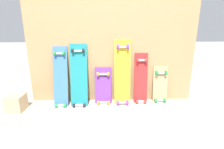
# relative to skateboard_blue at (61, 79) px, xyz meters

# --- Properties ---
(ground_plane) EXTENTS (12.00, 12.00, 0.00)m
(ground_plane) POSITION_rel_skateboard_blue_xyz_m (0.67, 0.06, -0.35)
(ground_plane) COLOR #B2AAA0
(plywood_wall_panel) EXTENTS (2.21, 0.04, 1.41)m
(plywood_wall_panel) POSITION_rel_skateboard_blue_xyz_m (0.67, 0.13, 0.36)
(plywood_wall_panel) COLOR tan
(plywood_wall_panel) RESTS_ON ground
(skateboard_blue) EXTENTS (0.18, 0.24, 0.84)m
(skateboard_blue) POSITION_rel_skateboard_blue_xyz_m (0.00, 0.00, 0.00)
(skateboard_blue) COLOR #386BAD
(skateboard_blue) RESTS_ON ground
(skateboard_teal) EXTENTS (0.22, 0.25, 0.87)m
(skateboard_teal) POSITION_rel_skateboard_blue_xyz_m (0.24, 0.00, 0.02)
(skateboard_teal) COLOR #197A7F
(skateboard_teal) RESTS_ON ground
(skateboard_purple) EXTENTS (0.22, 0.18, 0.56)m
(skateboard_purple) POSITION_rel_skateboard_blue_xyz_m (0.56, 0.03, -0.14)
(skateboard_purple) COLOR #6B338C
(skateboard_purple) RESTS_ON ground
(skateboard_yellow) EXTENTS (0.21, 0.21, 0.91)m
(skateboard_yellow) POSITION_rel_skateboard_blue_xyz_m (0.81, 0.03, 0.05)
(skateboard_yellow) COLOR gold
(skateboard_yellow) RESTS_ON ground
(skateboard_red) EXTENTS (0.18, 0.16, 0.74)m
(skateboard_red) POSITION_rel_skateboard_blue_xyz_m (1.07, 0.04, -0.05)
(skateboard_red) COLOR #B22626
(skateboard_red) RESTS_ON ground
(skateboard_natural) EXTENTS (0.20, 0.14, 0.57)m
(skateboard_natural) POSITION_rel_skateboard_blue_xyz_m (1.34, 0.06, -0.13)
(skateboard_natural) COLOR tan
(skateboard_natural) RESTS_ON ground
(wooden_crate) EXTENTS (0.23, 0.23, 0.21)m
(wooden_crate) POSITION_rel_skateboard_blue_xyz_m (-0.54, -0.17, -0.25)
(wooden_crate) COLOR tan
(wooden_crate) RESTS_ON ground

